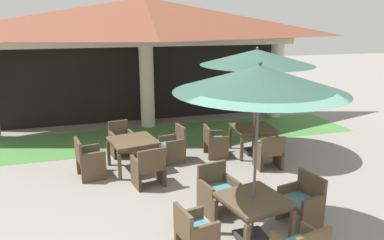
{
  "coord_description": "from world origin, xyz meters",
  "views": [
    {
      "loc": [
        -1.91,
        -3.03,
        3.42
      ],
      "look_at": [
        0.37,
        4.66,
        1.21
      ],
      "focal_mm": 33.75,
      "sensor_mm": 36.0,
      "label": 1
    }
  ],
  "objects": [
    {
      "name": "background_pavilion",
      "position": [
        0.0,
        8.69,
        3.23
      ],
      "size": [
        10.68,
        3.19,
        4.14
      ],
      "color": "beige",
      "rests_on": "ground"
    },
    {
      "name": "lawn_strip",
      "position": [
        0.0,
        7.34,
        0.0
      ],
      "size": [
        12.48,
        2.37,
        0.01
      ],
      "primitive_type": "cube",
      "color": "#47843D",
      "rests_on": "ground"
    },
    {
      "name": "patio_table_near_foreground",
      "position": [
        0.47,
        1.59,
        0.65
      ],
      "size": [
        1.1,
        1.1,
        0.75
      ],
      "rotation": [
        0.0,
        0.0,
        0.2
      ],
      "color": "brown",
      "rests_on": "ground"
    },
    {
      "name": "patio_umbrella_near_foreground",
      "position": [
        0.47,
        1.59,
        2.6
      ],
      "size": [
        2.51,
        2.51,
        2.87
      ],
      "color": "#2D2D2D",
      "rests_on": "ground"
    },
    {
      "name": "patio_chair_near_foreground_north",
      "position": [
        0.26,
        2.63,
        0.4
      ],
      "size": [
        0.71,
        0.68,
        0.88
      ],
      "rotation": [
        0.0,
        0.0,
        -2.94
      ],
      "color": "brown",
      "rests_on": "ground"
    },
    {
      "name": "patio_chair_near_foreground_west",
      "position": [
        -0.56,
        1.39,
        0.42
      ],
      "size": [
        0.59,
        0.63,
        0.87
      ],
      "rotation": [
        0.0,
        0.0,
        -1.37
      ],
      "color": "brown",
      "rests_on": "ground"
    },
    {
      "name": "patio_chair_near_foreground_east",
      "position": [
        1.5,
        1.8,
        0.41
      ],
      "size": [
        0.63,
        0.73,
        0.9
      ],
      "rotation": [
        0.0,
        0.0,
        -4.51
      ],
      "color": "brown",
      "rests_on": "ground"
    },
    {
      "name": "patio_table_mid_left",
      "position": [
        2.24,
        5.24,
        0.63
      ],
      "size": [
        1.11,
        1.11,
        0.72
      ],
      "rotation": [
        0.0,
        0.0,
        -0.08
      ],
      "color": "brown",
      "rests_on": "ground"
    },
    {
      "name": "patio_umbrella_mid_left",
      "position": [
        2.24,
        5.24,
        2.53
      ],
      "size": [
        2.87,
        2.87,
        2.8
      ],
      "color": "#2D2D2D",
      "rests_on": "ground"
    },
    {
      "name": "patio_chair_mid_left_west",
      "position": [
        1.18,
        5.33,
        0.39
      ],
      "size": [
        0.58,
        0.66,
        0.81
      ],
      "rotation": [
        0.0,
        0.0,
        -1.65
      ],
      "color": "brown",
      "rests_on": "ground"
    },
    {
      "name": "patio_chair_mid_left_south",
      "position": [
        2.15,
        4.18,
        0.41
      ],
      "size": [
        0.64,
        0.56,
        0.84
      ],
      "rotation": [
        0.0,
        0.0,
        -0.08
      ],
      "color": "brown",
      "rests_on": "ground"
    },
    {
      "name": "patio_table_mid_right",
      "position": [
        -0.96,
        5.08,
        0.64
      ],
      "size": [
        1.2,
        1.2,
        0.73
      ],
      "rotation": [
        0.0,
        0.0,
        0.18
      ],
      "color": "brown",
      "rests_on": "ground"
    },
    {
      "name": "patio_chair_mid_right_south",
      "position": [
        -0.77,
        4.05,
        0.42
      ],
      "size": [
        0.71,
        0.64,
        0.88
      ],
      "rotation": [
        0.0,
        0.0,
        0.18
      ],
      "color": "brown",
      "rests_on": "ground"
    },
    {
      "name": "patio_chair_mid_right_east",
      "position": [
        0.07,
        5.27,
        0.41
      ],
      "size": [
        0.62,
        0.63,
        0.91
      ],
      "rotation": [
        0.0,
        0.0,
        -4.53
      ],
      "color": "brown",
      "rests_on": "ground"
    },
    {
      "name": "patio_chair_mid_right_west",
      "position": [
        -1.98,
        4.89,
        0.42
      ],
      "size": [
        0.66,
        0.73,
        0.91
      ],
      "rotation": [
        0.0,
        0.0,
        -1.39
      ],
      "color": "brown",
      "rests_on": "ground"
    },
    {
      "name": "patio_chair_mid_right_north",
      "position": [
        -1.15,
        6.1,
        0.41
      ],
      "size": [
        0.63,
        0.61,
        0.89
      ],
      "rotation": [
        0.0,
        0.0,
        -2.96
      ],
      "color": "brown",
      "rests_on": "ground"
    },
    {
      "name": "terracotta_urn",
      "position": [
        -0.89,
        5.91,
        0.19
      ],
      "size": [
        0.29,
        0.29,
        0.45
      ],
      "color": "#9E5633",
      "rests_on": "ground"
    }
  ]
}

